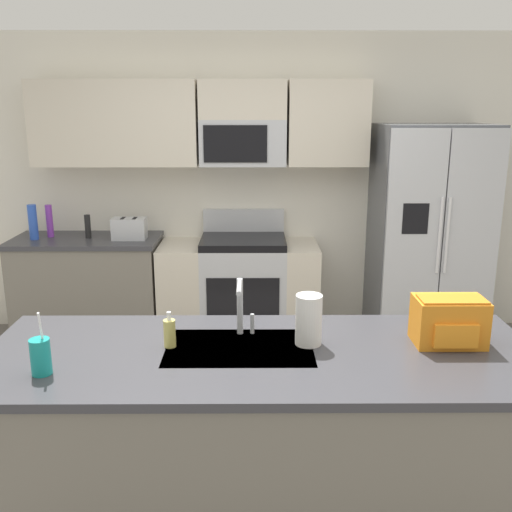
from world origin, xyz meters
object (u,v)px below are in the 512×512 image
at_px(sink_faucet, 241,303).
at_px(soap_dispenser, 170,333).
at_px(paper_towel_roll, 309,320).
at_px(bottle_blue, 33,222).
at_px(bottle_purple, 50,221).
at_px(range_oven, 239,288).
at_px(backpack, 449,320).
at_px(toaster, 129,229).
at_px(drink_cup_teal, 41,356).
at_px(refrigerator, 428,236).
at_px(pepper_mill, 88,226).

bearing_deg(sink_faucet, soap_dispenser, -158.38).
bearing_deg(paper_towel_roll, bottle_blue, 133.55).
distance_m(bottle_blue, soap_dispenser, 2.67).
xyz_separation_m(soap_dispenser, paper_towel_roll, (0.64, 0.03, 0.05)).
bearing_deg(bottle_purple, range_oven, -1.46).
relative_size(paper_towel_roll, backpack, 0.75).
relative_size(toaster, drink_cup_teal, 1.02).
bearing_deg(refrigerator, paper_towel_roll, -119.08).
bearing_deg(drink_cup_teal, bottle_purple, 108.19).
bearing_deg(range_oven, bottle_purple, 178.54).
bearing_deg(refrigerator, backpack, -104.43).
bearing_deg(drink_cup_teal, refrigerator, 46.67).
bearing_deg(refrigerator, sink_faucet, -126.31).
bearing_deg(toaster, bottle_purple, 172.36).
relative_size(toaster, bottle_purple, 1.01).
xyz_separation_m(drink_cup_teal, soap_dispenser, (0.49, 0.28, -0.01)).
bearing_deg(pepper_mill, sink_faucet, -58.11).
xyz_separation_m(bottle_blue, paper_towel_roll, (2.10, -2.21, -0.03)).
bearing_deg(pepper_mill, drink_cup_teal, -78.49).
bearing_deg(bottle_blue, paper_towel_roll, -46.45).
bearing_deg(sink_faucet, range_oven, 91.64).
xyz_separation_m(toaster, drink_cup_teal, (0.16, -2.52, -0.01)).
xyz_separation_m(sink_faucet, paper_towel_roll, (0.32, -0.10, -0.05)).
distance_m(range_oven, backpack, 2.56).
distance_m(refrigerator, backpack, 2.27).
height_order(refrigerator, bottle_blue, refrigerator).
height_order(pepper_mill, bottle_blue, bottle_blue).
distance_m(bottle_purple, paper_towel_roll, 3.05).
distance_m(refrigerator, bottle_blue, 3.33).
height_order(pepper_mill, drink_cup_teal, drink_cup_teal).
height_order(drink_cup_teal, backpack, drink_cup_teal).
bearing_deg(paper_towel_roll, drink_cup_teal, -164.95).
distance_m(toaster, pepper_mill, 0.37).
height_order(drink_cup_teal, soap_dispenser, drink_cup_teal).
xyz_separation_m(refrigerator, paper_towel_roll, (-1.22, -2.20, 0.09)).
distance_m(range_oven, bottle_purple, 1.73).
distance_m(refrigerator, toaster, 2.52).
xyz_separation_m(refrigerator, drink_cup_teal, (-2.36, -2.50, 0.05)).
distance_m(range_oven, refrigerator, 1.67).
bearing_deg(pepper_mill, bottle_blue, -173.14).
bearing_deg(pepper_mill, backpack, -44.37).
xyz_separation_m(toaster, pepper_mill, (-0.36, 0.05, 0.01)).
relative_size(toaster, paper_towel_roll, 1.17).
distance_m(refrigerator, bottle_purple, 3.22).
distance_m(toaster, bottle_purple, 0.71).
xyz_separation_m(bottle_purple, soap_dispenser, (1.35, -2.34, -0.07)).
relative_size(toaster, sink_faucet, 0.99).
relative_size(sink_faucet, drink_cup_teal, 1.03).
distance_m(toaster, soap_dispenser, 2.34).
relative_size(pepper_mill, backpack, 0.62).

